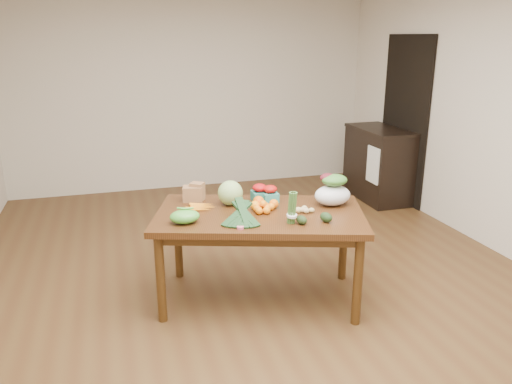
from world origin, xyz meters
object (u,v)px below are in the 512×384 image
object	(u,v)px
paper_bag	(193,192)
mandarin_cluster	(263,206)
asparagus_bundle	(292,208)
cabbage	(230,193)
dining_table	(260,256)
cabinet	(378,164)
kale_bunch	(241,214)
salad_bag	(333,191)

from	to	relation	value
paper_bag	mandarin_cluster	size ratio (longest dim) A/B	1.20
asparagus_bundle	cabbage	bearing A→B (deg)	138.90
dining_table	cabinet	world-z (taller)	cabinet
dining_table	mandarin_cluster	world-z (taller)	mandarin_cluster
cabinet	kale_bunch	distance (m)	3.42
asparagus_bundle	salad_bag	bearing A→B (deg)	51.56
dining_table	salad_bag	xyz separation A→B (m)	(0.62, 0.00, 0.49)
cabinet	cabbage	distance (m)	3.11
cabinet	mandarin_cluster	xyz separation A→B (m)	(-2.24, -2.10, 0.33)
mandarin_cluster	asparagus_bundle	size ratio (longest dim) A/B	0.72
cabinet	cabbage	xyz separation A→B (m)	(-2.45, -1.87, 0.38)
dining_table	paper_bag	xyz separation A→B (m)	(-0.45, 0.43, 0.45)
cabbage	kale_bunch	bearing A→B (deg)	-93.77
paper_bag	mandarin_cluster	world-z (taller)	paper_bag
dining_table	asparagus_bundle	distance (m)	0.61
paper_bag	asparagus_bundle	xyz separation A→B (m)	(0.61, -0.74, 0.05)
cabinet	asparagus_bundle	world-z (taller)	asparagus_bundle
cabbage	paper_bag	bearing A→B (deg)	145.41
cabinet	kale_bunch	world-z (taller)	cabinet
dining_table	cabbage	distance (m)	0.56
salad_bag	cabinet	bearing A→B (deg)	51.96
paper_bag	asparagus_bundle	world-z (taller)	asparagus_bundle
dining_table	kale_bunch	size ratio (longest dim) A/B	4.05
dining_table	mandarin_cluster	xyz separation A→B (m)	(0.03, 0.01, 0.42)
dining_table	paper_bag	world-z (taller)	paper_bag
kale_bunch	asparagus_bundle	size ratio (longest dim) A/B	1.60
kale_bunch	salad_bag	world-z (taller)	salad_bag
mandarin_cluster	cabbage	bearing A→B (deg)	132.20
paper_bag	cabbage	world-z (taller)	cabbage
dining_table	cabinet	bearing A→B (deg)	61.01
dining_table	cabbage	xyz separation A→B (m)	(-0.18, 0.24, 0.48)
cabinet	salad_bag	bearing A→B (deg)	-128.04
paper_bag	salad_bag	bearing A→B (deg)	-21.92
dining_table	asparagus_bundle	xyz separation A→B (m)	(0.15, -0.31, 0.50)
kale_bunch	paper_bag	bearing A→B (deg)	129.17
asparagus_bundle	salad_bag	world-z (taller)	asparagus_bundle
cabinet	asparagus_bundle	bearing A→B (deg)	-131.20
cabbage	salad_bag	distance (m)	0.83
salad_bag	paper_bag	bearing A→B (deg)	158.08
cabbage	mandarin_cluster	distance (m)	0.32
mandarin_cluster	dining_table	bearing A→B (deg)	-157.17
mandarin_cluster	asparagus_bundle	distance (m)	0.35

